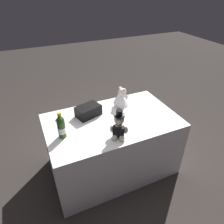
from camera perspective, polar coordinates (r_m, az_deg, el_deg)
ground_plane at (r=2.72m, az=0.00°, el=-14.76°), size 12.00×12.00×0.00m
reception_table at (r=2.47m, az=0.00°, el=-9.07°), size 1.43×0.86×0.73m
teddy_bear_groom at (r=1.94m, az=1.93°, el=-4.23°), size 0.16×0.16×0.30m
teddy_bear_bride at (r=2.44m, az=2.55°, el=3.85°), size 0.24×0.21×0.23m
champagne_bottle at (r=2.00m, az=-13.90°, el=-3.99°), size 0.08×0.08×0.28m
signing_pen at (r=2.33m, az=-14.99°, el=-1.74°), size 0.08×0.11×0.01m
gift_case_black at (r=2.29m, az=-6.60°, el=0.32°), size 0.30×0.24×0.12m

